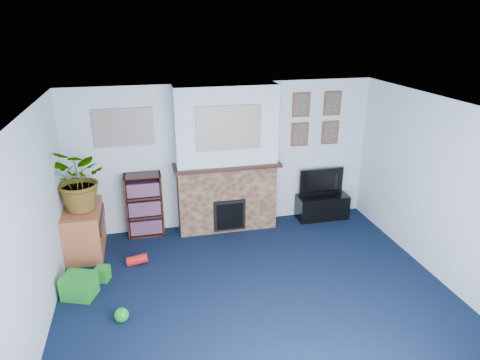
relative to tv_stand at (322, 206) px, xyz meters
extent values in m
cube|color=black|center=(-1.71, -2.03, -0.23)|extent=(5.00, 4.50, 0.01)
cube|color=white|center=(-1.71, -2.03, 2.17)|extent=(5.00, 4.50, 0.01)
cube|color=silver|center=(-1.71, 0.22, 0.97)|extent=(5.00, 0.04, 2.40)
cube|color=silver|center=(-1.71, -4.28, 0.97)|extent=(5.00, 0.04, 2.40)
cube|color=silver|center=(-4.21, -2.03, 0.97)|extent=(0.04, 4.50, 2.40)
cube|color=silver|center=(0.79, -2.03, 0.97)|extent=(0.04, 4.50, 2.40)
cube|color=brown|center=(-1.71, 0.02, 0.33)|extent=(1.60, 0.40, 1.10)
cube|color=brown|center=(-1.71, 0.02, 1.52)|extent=(1.60, 0.40, 1.30)
cube|color=brown|center=(-1.71, -0.01, 0.90)|extent=(1.72, 0.50, 0.05)
cube|color=brown|center=(-1.71, -0.19, 0.10)|extent=(0.52, 0.08, 0.52)
cube|color=brown|center=(-1.71, -0.23, 0.09)|extent=(0.44, 0.02, 0.44)
cube|color=gray|center=(-1.71, -0.19, 1.55)|extent=(1.00, 0.03, 0.68)
cube|color=gray|center=(-3.26, 0.21, 1.55)|extent=(0.90, 0.03, 0.58)
cube|color=brown|center=(-0.41, 0.20, 1.77)|extent=(0.30, 0.03, 0.40)
cube|color=brown|center=(0.14, 0.20, 1.77)|extent=(0.30, 0.03, 0.40)
cube|color=brown|center=(-0.41, 0.20, 1.27)|extent=(0.30, 0.03, 0.40)
cube|color=brown|center=(0.14, 0.20, 1.27)|extent=(0.30, 0.03, 0.40)
cube|color=black|center=(0.00, 0.00, 0.00)|extent=(0.89, 0.38, 0.42)
imported|color=black|center=(0.00, 0.02, 0.43)|extent=(0.81, 0.12, 0.46)
cube|color=black|center=(-3.05, 0.20, 0.30)|extent=(0.58, 0.02, 1.05)
cube|color=black|center=(-3.32, 0.07, 0.30)|extent=(0.03, 0.28, 1.05)
cube|color=black|center=(-2.77, 0.07, 0.30)|extent=(0.03, 0.28, 1.05)
cube|color=black|center=(-3.05, 0.07, -0.21)|extent=(0.56, 0.28, 0.03)
cube|color=black|center=(-3.05, 0.07, 0.12)|extent=(0.56, 0.28, 0.03)
cube|color=black|center=(-3.05, 0.07, 0.46)|extent=(0.56, 0.28, 0.03)
cube|color=black|center=(-3.05, 0.07, 0.81)|extent=(0.56, 0.28, 0.03)
cube|color=black|center=(-3.05, 0.06, -0.05)|extent=(0.50, 0.22, 0.24)
cube|color=black|center=(-3.05, 0.06, 0.27)|extent=(0.50, 0.22, 0.24)
cube|color=black|center=(-3.05, 0.06, 0.59)|extent=(0.50, 0.22, 0.22)
cube|color=#A35534|center=(-3.95, -0.28, 0.12)|extent=(0.51, 0.92, 0.72)
imported|color=#26661E|center=(-3.90, -0.33, 0.97)|extent=(1.13, 1.12, 0.95)
cube|color=gold|center=(-1.72, -0.03, 1.00)|extent=(0.09, 0.05, 0.13)
cylinder|color=#B2BFC6|center=(-1.41, -0.03, 1.01)|extent=(0.05, 0.05, 0.15)
sphere|color=gray|center=(-2.32, -0.03, 0.99)|extent=(0.13, 0.13, 0.13)
cylinder|color=#198C26|center=(-0.93, -0.03, 0.99)|extent=(0.05, 0.05, 0.11)
cube|color=#198C26|center=(-3.93, -1.44, -0.09)|extent=(0.47, 0.43, 0.31)
sphere|color=#198C26|center=(-3.40, -2.06, -0.14)|extent=(0.17, 0.17, 0.17)
cube|color=#198C26|center=(-3.66, -1.14, -0.12)|extent=(0.22, 0.22, 0.20)
cylinder|color=red|center=(-3.21, -0.83, -0.16)|extent=(0.31, 0.14, 0.18)
camera|label=1|loc=(-2.98, -6.37, 3.13)|focal=32.00mm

